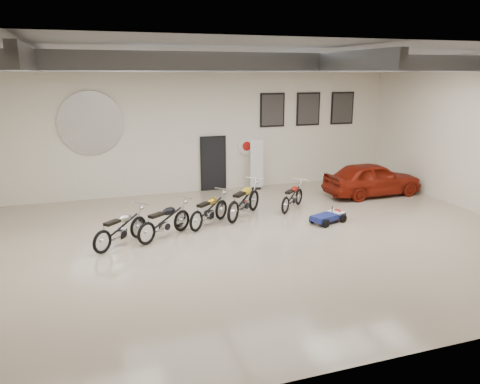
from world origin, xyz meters
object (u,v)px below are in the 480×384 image
object	(u,v)px
motorcycle_silver	(121,227)
go_kart	(331,214)
banner_stand	(257,165)
motorcycle_red	(292,196)
motorcycle_black	(165,220)
motorcycle_gold	(209,209)
vintage_car	(372,179)
motorcycle_yellow	(244,200)

from	to	relation	value
motorcycle_silver	go_kart	bearing A→B (deg)	-41.46
motorcycle_silver	go_kart	distance (m)	6.41
banner_stand	motorcycle_red	bearing A→B (deg)	-87.01
motorcycle_black	motorcycle_gold	distance (m)	1.63
banner_stand	motorcycle_silver	bearing A→B (deg)	-140.42
go_kart	vintage_car	size ratio (longest dim) A/B	0.38
motorcycle_silver	motorcycle_yellow	xyz separation A→B (m)	(4.02, 1.39, 0.06)
motorcycle_yellow	motorcycle_red	bearing A→B (deg)	-36.40
motorcycle_silver	go_kart	world-z (taller)	motorcycle_silver
motorcycle_gold	banner_stand	bearing A→B (deg)	10.85
motorcycle_black	motorcycle_gold	world-z (taller)	motorcycle_black
motorcycle_yellow	motorcycle_black	bearing A→B (deg)	157.79
motorcycle_red	vintage_car	bearing A→B (deg)	-32.33
motorcycle_yellow	vintage_car	distance (m)	5.63
motorcycle_yellow	motorcycle_gold	bearing A→B (deg)	155.78
motorcycle_gold	vintage_car	world-z (taller)	vintage_car
motorcycle_silver	motorcycle_red	xyz separation A→B (m)	(5.88, 1.68, -0.04)
go_kart	banner_stand	bearing A→B (deg)	78.56
banner_stand	go_kart	size ratio (longest dim) A/B	1.38
motorcycle_red	vintage_car	size ratio (longest dim) A/B	0.48
banner_stand	vintage_car	size ratio (longest dim) A/B	0.52
motorcycle_gold	motorcycle_red	world-z (taller)	motorcycle_gold
motorcycle_silver	motorcycle_gold	xyz separation A→B (m)	(2.71, 0.90, 0.00)
motorcycle_silver	motorcycle_black	bearing A→B (deg)	-30.87
motorcycle_black	go_kart	bearing A→B (deg)	-37.86
motorcycle_black	go_kart	distance (m)	5.19
banner_stand	motorcycle_black	bearing A→B (deg)	-134.91
banner_stand	motorcycle_yellow	xyz separation A→B (m)	(-1.70, -3.33, -0.41)
motorcycle_black	motorcycle_red	distance (m)	4.87
motorcycle_yellow	go_kart	world-z (taller)	motorcycle_yellow
motorcycle_silver	vintage_car	xyz separation A→B (m)	(9.55, 2.41, 0.14)
motorcycle_yellow	go_kart	distance (m)	2.80
go_kart	vintage_car	xyz separation A→B (m)	(3.14, 2.43, 0.38)
banner_stand	vintage_car	xyz separation A→B (m)	(3.83, -2.32, -0.34)
motorcycle_silver	motorcycle_black	distance (m)	1.25
banner_stand	motorcycle_silver	distance (m)	7.43
motorcycle_yellow	banner_stand	bearing A→B (deg)	17.90
motorcycle_red	vintage_car	distance (m)	3.75
motorcycle_gold	go_kart	bearing A→B (deg)	-55.02
banner_stand	vintage_car	distance (m)	4.49
motorcycle_red	vintage_car	world-z (taller)	vintage_car
banner_stand	motorcycle_black	size ratio (longest dim) A/B	0.99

